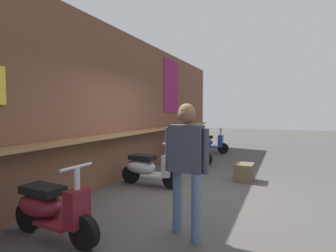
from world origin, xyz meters
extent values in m
plane|color=#474442|center=(0.00, 0.00, 0.00)|extent=(38.94, 38.94, 0.00)
cube|color=brown|center=(0.00, 2.02, 1.72)|extent=(13.91, 0.25, 3.44)
cube|color=olive|center=(0.00, 1.72, 1.08)|extent=(12.52, 0.36, 0.05)
cube|color=#841E56|center=(3.22, 1.89, 2.41)|extent=(1.14, 0.02, 1.71)
ellipsoid|color=maroon|center=(-2.48, 1.25, 0.40)|extent=(0.42, 0.72, 0.30)
cube|color=black|center=(-2.49, 1.20, 0.60)|extent=(0.34, 0.57, 0.10)
cube|color=maroon|center=(-2.51, 0.90, 0.25)|extent=(0.41, 0.52, 0.04)
cube|color=maroon|center=(-2.52, 0.60, 0.47)|extent=(0.29, 0.18, 0.44)
cylinder|color=#B7B7BC|center=(-2.52, 0.60, 0.60)|extent=(0.07, 0.07, 0.70)
cylinder|color=#B7B7BC|center=(-2.52, 0.60, 0.95)|extent=(0.46, 0.07, 0.04)
cylinder|color=black|center=(-2.53, 0.50, 0.20)|extent=(0.13, 0.41, 0.40)
cylinder|color=black|center=(-2.47, 1.50, 0.20)|extent=(0.13, 0.41, 0.40)
ellipsoid|color=#B2B5BA|center=(0.06, 1.25, 0.40)|extent=(0.40, 0.71, 0.30)
cube|color=black|center=(0.06, 1.20, 0.60)|extent=(0.32, 0.56, 0.10)
cube|color=#B2B5BA|center=(0.05, 0.90, 0.25)|extent=(0.39, 0.51, 0.04)
cube|color=#B2B5BA|center=(0.04, 0.60, 0.47)|extent=(0.28, 0.17, 0.44)
cylinder|color=#B7B7BC|center=(0.04, 0.60, 0.60)|extent=(0.07, 0.07, 0.70)
cylinder|color=#B7B7BC|center=(0.04, 0.60, 0.95)|extent=(0.46, 0.05, 0.04)
cylinder|color=black|center=(0.04, 0.50, 0.20)|extent=(0.11, 0.40, 0.40)
cylinder|color=black|center=(0.07, 1.50, 0.20)|extent=(0.11, 0.40, 0.40)
ellipsoid|color=#197075|center=(2.50, 1.25, 0.40)|extent=(0.39, 0.70, 0.30)
cube|color=black|center=(2.50, 1.20, 0.60)|extent=(0.30, 0.55, 0.10)
cube|color=#197075|center=(2.50, 0.90, 0.25)|extent=(0.38, 0.50, 0.04)
cube|color=#197075|center=(2.51, 0.60, 0.47)|extent=(0.28, 0.16, 0.44)
cylinder|color=#B7B7BC|center=(2.51, 0.60, 0.60)|extent=(0.07, 0.07, 0.70)
cylinder|color=#B7B7BC|center=(2.51, 0.60, 0.95)|extent=(0.46, 0.04, 0.04)
cylinder|color=black|center=(2.51, 0.50, 0.20)|extent=(0.10, 0.40, 0.40)
cylinder|color=black|center=(2.50, 1.50, 0.20)|extent=(0.10, 0.40, 0.40)
ellipsoid|color=#233D9E|center=(4.90, 1.25, 0.40)|extent=(0.39, 0.70, 0.30)
cube|color=black|center=(4.90, 1.20, 0.60)|extent=(0.31, 0.55, 0.10)
cube|color=#233D9E|center=(4.90, 0.90, 0.25)|extent=(0.38, 0.50, 0.04)
cube|color=#233D9E|center=(4.91, 0.60, 0.47)|extent=(0.28, 0.16, 0.44)
cylinder|color=#B7B7BC|center=(4.91, 0.60, 0.60)|extent=(0.07, 0.07, 0.70)
cylinder|color=#B7B7BC|center=(4.91, 0.60, 0.95)|extent=(0.46, 0.04, 0.04)
cylinder|color=black|center=(4.91, 0.50, 0.20)|extent=(0.10, 0.40, 0.40)
cylinder|color=black|center=(4.90, 1.50, 0.20)|extent=(0.10, 0.40, 0.40)
cylinder|color=slate|center=(-1.83, -0.61, 0.42)|extent=(0.12, 0.12, 0.83)
cylinder|color=slate|center=(-1.67, -0.30, 0.42)|extent=(0.12, 0.12, 0.83)
cube|color=#383D4C|center=(-1.75, -0.46, 1.13)|extent=(0.20, 0.42, 0.59)
sphere|color=brown|center=(-1.75, -0.46, 1.54)|extent=(0.23, 0.23, 0.23)
sphere|color=olive|center=(-1.75, -0.46, 1.58)|extent=(0.21, 0.21, 0.21)
cylinder|color=#383D4C|center=(-1.75, -0.70, 1.10)|extent=(0.08, 0.08, 0.55)
cylinder|color=#383D4C|center=(-1.75, -0.21, 1.10)|extent=(0.08, 0.08, 0.55)
cube|color=brown|center=(1.31, -0.75, 0.20)|extent=(0.50, 0.40, 0.39)
camera|label=1|loc=(-4.83, -1.57, 1.59)|focal=28.14mm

